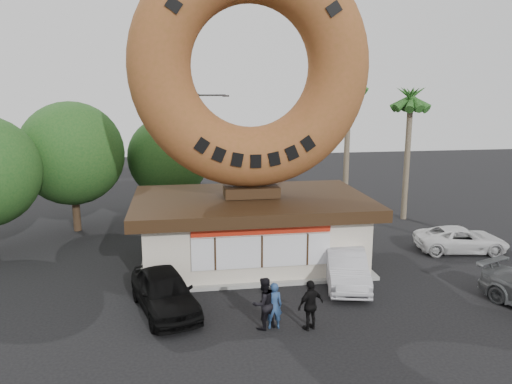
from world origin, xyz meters
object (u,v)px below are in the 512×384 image
object	(u,v)px
giant_donut	(251,67)
person_left	(274,305)
person_center	(264,303)
street_lamp	(201,148)
car_black	(164,291)
donut_shop	(251,227)
car_white	(461,239)
car_silver	(346,267)
person_right	(311,305)

from	to	relation	value
giant_donut	person_left	size ratio (longest dim) A/B	6.45
giant_donut	person_center	xyz separation A→B (m)	(-0.58, -6.89, -8.39)
street_lamp	car_black	bearing A→B (deg)	-98.52
donut_shop	street_lamp	world-z (taller)	street_lamp
donut_shop	car_white	bearing A→B (deg)	-0.77
street_lamp	car_silver	bearing A→B (deg)	-67.66
person_right	car_black	distance (m)	5.63
person_center	donut_shop	bearing A→B (deg)	-119.42
street_lamp	car_black	distance (m)	15.53
car_black	donut_shop	bearing A→B (deg)	34.20
street_lamp	car_white	distance (m)	16.86
donut_shop	giant_donut	xyz separation A→B (m)	(0.00, 0.02, 7.58)
donut_shop	person_right	xyz separation A→B (m)	(1.04, -7.22, -0.85)
donut_shop	car_black	bearing A→B (deg)	-129.80
person_left	car_white	bearing A→B (deg)	-148.38
street_lamp	car_white	world-z (taller)	street_lamp
street_lamp	person_right	world-z (taller)	street_lamp
street_lamp	person_center	size ratio (longest dim) A/B	4.21
car_silver	car_white	world-z (taller)	car_silver
street_lamp	giant_donut	bearing A→B (deg)	-79.49
giant_donut	person_center	world-z (taller)	giant_donut
donut_shop	street_lamp	bearing A→B (deg)	100.50
donut_shop	person_center	world-z (taller)	donut_shop
car_black	car_white	distance (m)	15.87
giant_donut	person_center	bearing A→B (deg)	-94.84
person_center	car_silver	size ratio (longest dim) A/B	0.40
car_black	car_white	xyz separation A→B (m)	(15.13, 4.76, -0.16)
person_left	car_black	bearing A→B (deg)	-26.84
street_lamp	person_right	xyz separation A→B (m)	(2.90, -17.23, -3.56)
donut_shop	car_black	xyz separation A→B (m)	(-4.09, -4.91, -0.96)
donut_shop	person_right	size ratio (longest dim) A/B	6.09
person_left	car_black	world-z (taller)	person_left
person_center	car_black	world-z (taller)	person_center
giant_donut	street_lamp	distance (m)	11.27
giant_donut	street_lamp	world-z (taller)	giant_donut
donut_shop	person_center	xyz separation A→B (m)	(-0.58, -6.88, -0.82)
car_black	giant_donut	bearing A→B (deg)	34.30
giant_donut	car_black	bearing A→B (deg)	-129.70
giant_donut	street_lamp	xyz separation A→B (m)	(-1.86, 10.00, -4.86)
giant_donut	person_center	distance (m)	10.88
car_white	person_center	bearing A→B (deg)	128.97
street_lamp	person_left	bearing A→B (deg)	-84.52
donut_shop	street_lamp	xyz separation A→B (m)	(-1.86, 10.02, 2.72)
street_lamp	car_white	bearing A→B (deg)	-38.24
donut_shop	car_black	distance (m)	6.46
person_left	car_white	size ratio (longest dim) A/B	0.37
donut_shop	giant_donut	size ratio (longest dim) A/B	1.01
person_left	car_silver	size ratio (longest dim) A/B	0.36
donut_shop	street_lamp	distance (m)	10.54
person_right	car_silver	xyz separation A→B (m)	(2.61, 3.83, -0.14)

